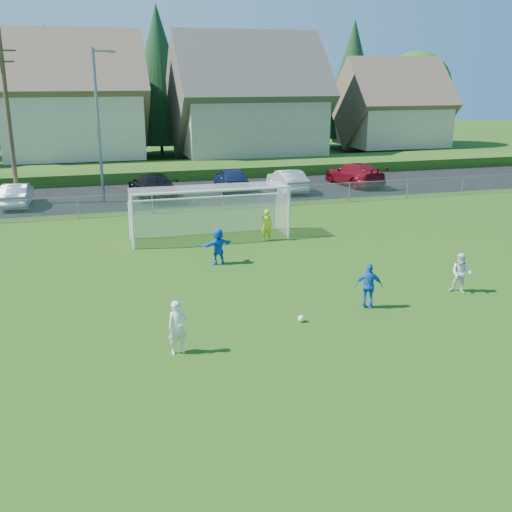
{
  "coord_description": "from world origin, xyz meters",
  "views": [
    {
      "loc": [
        -5.56,
        -11.21,
        7.45
      ],
      "look_at": [
        0.0,
        8.0,
        1.4
      ],
      "focal_mm": 42.0,
      "sensor_mm": 36.0,
      "label": 1
    }
  ],
  "objects_px": {
    "goalkeeper": "(266,225)",
    "car_f": "(287,180)",
    "soccer_goal": "(209,204)",
    "player_blue_b": "(218,246)",
    "car_d": "(152,185)",
    "car_b": "(17,195)",
    "player_white_a": "(178,327)",
    "car_e": "(231,179)",
    "soccer_ball": "(301,318)",
    "player_blue_a": "(369,286)",
    "car_g": "(354,174)",
    "player_white_b": "(461,273)"
  },
  "relations": [
    {
      "from": "soccer_ball",
      "to": "car_b",
      "type": "bearing_deg",
      "value": 115.64
    },
    {
      "from": "soccer_goal",
      "to": "player_blue_b",
      "type": "bearing_deg",
      "value": -96.85
    },
    {
      "from": "car_e",
      "to": "car_d",
      "type": "bearing_deg",
      "value": 14.56
    },
    {
      "from": "goalkeeper",
      "to": "car_d",
      "type": "distance_m",
      "value": 12.38
    },
    {
      "from": "car_b",
      "to": "player_blue_b",
      "type": "bearing_deg",
      "value": 124.44
    },
    {
      "from": "player_white_a",
      "to": "car_f",
      "type": "xyz_separation_m",
      "value": [
        10.87,
        22.25,
        -0.04
      ]
    },
    {
      "from": "soccer_goal",
      "to": "goalkeeper",
      "type": "bearing_deg",
      "value": -27.16
    },
    {
      "from": "goalkeeper",
      "to": "car_g",
      "type": "bearing_deg",
      "value": -120.15
    },
    {
      "from": "player_white_a",
      "to": "car_d",
      "type": "xyz_separation_m",
      "value": [
        1.95,
        22.47,
        0.03
      ]
    },
    {
      "from": "soccer_ball",
      "to": "soccer_goal",
      "type": "height_order",
      "value": "soccer_goal"
    },
    {
      "from": "soccer_ball",
      "to": "car_d",
      "type": "relative_size",
      "value": 0.04
    },
    {
      "from": "soccer_ball",
      "to": "goalkeeper",
      "type": "distance_m",
      "value": 9.81
    },
    {
      "from": "car_b",
      "to": "car_g",
      "type": "xyz_separation_m",
      "value": [
        22.22,
        1.01,
        0.1
      ]
    },
    {
      "from": "car_b",
      "to": "car_d",
      "type": "height_order",
      "value": "car_d"
    },
    {
      "from": "goalkeeper",
      "to": "car_f",
      "type": "xyz_separation_m",
      "value": [
        5.0,
        11.52,
        -0.01
      ]
    },
    {
      "from": "car_g",
      "to": "soccer_goal",
      "type": "relative_size",
      "value": 0.73
    },
    {
      "from": "player_blue_b",
      "to": "soccer_goal",
      "type": "relative_size",
      "value": 0.2
    },
    {
      "from": "soccer_ball",
      "to": "player_white_a",
      "type": "bearing_deg",
      "value": -164.69
    },
    {
      "from": "car_b",
      "to": "goalkeeper",
      "type": "bearing_deg",
      "value": 138.71
    },
    {
      "from": "car_e",
      "to": "car_f",
      "type": "xyz_separation_m",
      "value": [
        3.53,
        -1.26,
        -0.07
      ]
    },
    {
      "from": "car_b",
      "to": "player_white_a",
      "type": "bearing_deg",
      "value": 107.77
    },
    {
      "from": "goalkeeper",
      "to": "car_g",
      "type": "height_order",
      "value": "car_g"
    },
    {
      "from": "car_e",
      "to": "car_f",
      "type": "relative_size",
      "value": 1.06
    },
    {
      "from": "goalkeeper",
      "to": "car_b",
      "type": "xyz_separation_m",
      "value": [
        -11.91,
        11.43,
        -0.05
      ]
    },
    {
      "from": "soccer_ball",
      "to": "car_g",
      "type": "distance_m",
      "value": 25.18
    },
    {
      "from": "car_b",
      "to": "car_f",
      "type": "relative_size",
      "value": 0.95
    },
    {
      "from": "car_e",
      "to": "car_g",
      "type": "bearing_deg",
      "value": -178.54
    },
    {
      "from": "player_white_a",
      "to": "car_e",
      "type": "xyz_separation_m",
      "value": [
        7.34,
        23.51,
        0.03
      ]
    },
    {
      "from": "car_e",
      "to": "player_blue_a",
      "type": "bearing_deg",
      "value": 91.81
    },
    {
      "from": "player_blue_a",
      "to": "soccer_goal",
      "type": "height_order",
      "value": "soccer_goal"
    },
    {
      "from": "player_blue_b",
      "to": "car_f",
      "type": "xyz_separation_m",
      "value": [
        7.97,
        14.43,
        -0.02
      ]
    },
    {
      "from": "goalkeeper",
      "to": "soccer_ball",
      "type": "bearing_deg",
      "value": 88.88
    },
    {
      "from": "player_blue_b",
      "to": "goalkeeper",
      "type": "relative_size",
      "value": 1.01
    },
    {
      "from": "car_f",
      "to": "car_d",
      "type": "bearing_deg",
      "value": -2.42
    },
    {
      "from": "goalkeeper",
      "to": "car_d",
      "type": "height_order",
      "value": "car_d"
    },
    {
      "from": "player_white_a",
      "to": "player_blue_b",
      "type": "distance_m",
      "value": 8.33
    },
    {
      "from": "goalkeeper",
      "to": "soccer_goal",
      "type": "relative_size",
      "value": 0.2
    },
    {
      "from": "player_white_b",
      "to": "soccer_goal",
      "type": "height_order",
      "value": "soccer_goal"
    },
    {
      "from": "player_blue_a",
      "to": "player_blue_b",
      "type": "relative_size",
      "value": 1.03
    },
    {
      "from": "player_white_a",
      "to": "player_white_b",
      "type": "height_order",
      "value": "player_white_a"
    },
    {
      "from": "car_b",
      "to": "car_f",
      "type": "height_order",
      "value": "car_f"
    },
    {
      "from": "goalkeeper",
      "to": "car_e",
      "type": "relative_size",
      "value": 0.32
    },
    {
      "from": "car_b",
      "to": "car_e",
      "type": "height_order",
      "value": "car_e"
    },
    {
      "from": "goalkeeper",
      "to": "soccer_goal",
      "type": "height_order",
      "value": "soccer_goal"
    },
    {
      "from": "car_d",
      "to": "soccer_goal",
      "type": "bearing_deg",
      "value": 91.47
    },
    {
      "from": "soccer_goal",
      "to": "car_e",
      "type": "bearing_deg",
      "value": 71.11
    },
    {
      "from": "car_f",
      "to": "goalkeeper",
      "type": "bearing_deg",
      "value": 65.57
    },
    {
      "from": "car_d",
      "to": "player_blue_a",
      "type": "bearing_deg",
      "value": 96.24
    },
    {
      "from": "player_white_a",
      "to": "soccer_goal",
      "type": "height_order",
      "value": "soccer_goal"
    },
    {
      "from": "soccer_ball",
      "to": "car_b",
      "type": "xyz_separation_m",
      "value": [
        -10.1,
        21.05,
        0.58
      ]
    }
  ]
}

